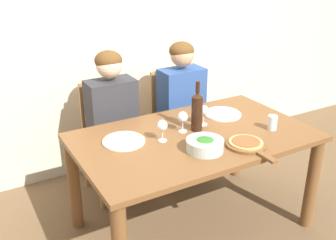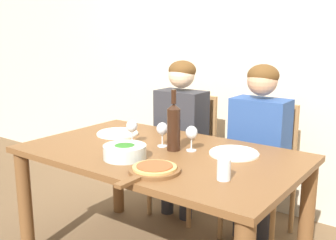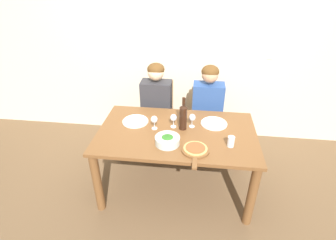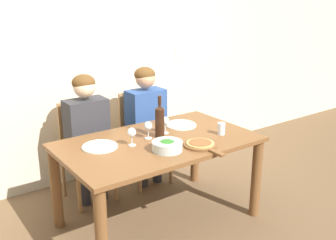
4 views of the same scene
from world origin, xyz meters
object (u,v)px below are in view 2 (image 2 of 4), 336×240
object	(u,v)px
wine_bottle	(174,126)
water_tumbler	(224,169)
chair_right	(263,165)
wine_glass_centre	(162,130)
dinner_plate_right	(234,153)
person_woman	(180,124)
chair_left	(188,150)
broccoli_bowl	(125,152)
person_man	(258,137)
dinner_plate_left	(118,133)
wine_glass_right	(192,134)
wine_glass_left	(132,127)
pizza_on_board	(153,170)

from	to	relation	value
wine_bottle	water_tumbler	distance (m)	0.54
chair_right	wine_glass_centre	world-z (taller)	chair_right
dinner_plate_right	person_woman	bearing A→B (deg)	145.47
chair_left	broccoli_bowl	size ratio (longest dim) A/B	3.97
chair_left	person_man	world-z (taller)	person_man
water_tumbler	wine_glass_centre	bearing A→B (deg)	154.12
chair_left	person_man	size ratio (longest dim) A/B	0.77
chair_left	person_woman	distance (m)	0.26
dinner_plate_left	wine_glass_right	distance (m)	0.63
chair_left	person_man	xyz separation A→B (m)	(0.65, -0.11, 0.23)
person_man	dinner_plate_right	xyz separation A→B (m)	(0.06, -0.49, 0.02)
wine_glass_right	dinner_plate_right	bearing A→B (deg)	19.16
chair_left	person_woman	world-z (taller)	person_woman
dinner_plate_left	person_man	bearing A→B (deg)	34.57
chair_left	wine_bottle	distance (m)	0.92
person_woman	wine_glass_left	xyz separation A→B (m)	(0.09, -0.66, 0.11)
wine_glass_left	wine_glass_centre	world-z (taller)	same
wine_glass_left	water_tumbler	world-z (taller)	wine_glass_left
chair_left	water_tumbler	bearing A→B (deg)	-49.25
chair_right	wine_glass_right	size ratio (longest dim) A/B	6.30
wine_bottle	water_tumbler	world-z (taller)	wine_bottle
dinner_plate_right	wine_glass_left	xyz separation A→B (m)	(-0.62, -0.17, 0.10)
dinner_plate_left	person_woman	bearing A→B (deg)	75.20
wine_bottle	pizza_on_board	size ratio (longest dim) A/B	0.90
dinner_plate_left	dinner_plate_right	size ratio (longest dim) A/B	1.00
wine_glass_left	wine_glass_right	world-z (taller)	same
wine_glass_right	wine_glass_centre	world-z (taller)	same
wine_glass_right	chair_right	bearing A→B (deg)	75.68
chair_right	broccoli_bowl	world-z (taller)	chair_right
person_woman	wine_glass_right	bearing A→B (deg)	-50.33
person_woman	pizza_on_board	size ratio (longest dim) A/B	3.07
dinner_plate_right	water_tumbler	size ratio (longest dim) A/B	2.73
wine_glass_right	person_woman	bearing A→B (deg)	129.67
dinner_plate_left	wine_glass_centre	xyz separation A→B (m)	(0.43, -0.05, 0.10)
person_man	wine_glass_left	distance (m)	0.87
chair_left	person_woman	size ratio (longest dim) A/B	0.77
broccoli_bowl	dinner_plate_left	xyz separation A→B (m)	(-0.40, 0.36, -0.03)
chair_left	chair_right	size ratio (longest dim) A/B	1.00
dinner_plate_left	pizza_on_board	size ratio (longest dim) A/B	0.71
dinner_plate_left	water_tumbler	world-z (taller)	water_tumbler
broccoli_bowl	pizza_on_board	xyz separation A→B (m)	(0.27, -0.09, -0.02)
wine_glass_right	water_tumbler	size ratio (longest dim) A/B	1.45
chair_right	broccoli_bowl	size ratio (longest dim) A/B	3.97
wine_glass_centre	person_woman	bearing A→B (deg)	115.08
chair_right	wine_glass_right	distance (m)	0.79
chair_left	water_tumbler	xyz separation A→B (m)	(0.85, -0.99, 0.29)
wine_glass_left	wine_glass_right	bearing A→B (deg)	12.56
wine_bottle	wine_glass_left	size ratio (longest dim) A/B	2.40
chair_left	chair_right	distance (m)	0.65
broccoli_bowl	dinner_plate_left	world-z (taller)	broccoli_bowl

